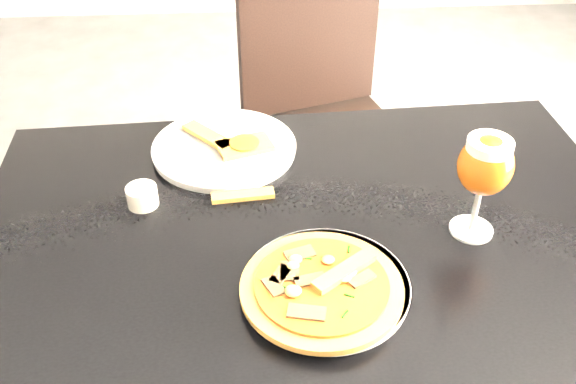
{
  "coord_description": "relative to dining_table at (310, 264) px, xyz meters",
  "views": [
    {
      "loc": [
        0.15,
        -0.79,
        1.5
      ],
      "look_at": [
        0.21,
        0.08,
        0.83
      ],
      "focal_mm": 40.0,
      "sensor_mm": 36.0,
      "label": 1
    }
  ],
  "objects": [
    {
      "name": "dining_table",
      "position": [
        0.0,
        0.0,
        0.0
      ],
      "size": [
        1.24,
        0.85,
        0.75
      ],
      "rotation": [
        0.0,
        0.0,
        0.05
      ],
      "color": "black",
      "rests_on": "ground"
    },
    {
      "name": "chair_far",
      "position": [
        0.11,
        0.73,
        -0.13
      ],
      "size": [
        0.55,
        0.55,
        0.95
      ],
      "rotation": [
        0.0,
        0.0,
        0.3
      ],
      "color": "black",
      "rests_on": "ground"
    },
    {
      "name": "plate_main",
      "position": [
        0.01,
        -0.15,
        0.1
      ],
      "size": [
        0.31,
        0.31,
        0.01
      ],
      "primitive_type": "cylinder",
      "rotation": [
        0.0,
        0.0,
        0.2
      ],
      "color": "silver",
      "rests_on": "dining_table"
    },
    {
      "name": "pizza",
      "position": [
        0.0,
        -0.17,
        0.11
      ],
      "size": [
        0.26,
        0.26,
        0.03
      ],
      "rotation": [
        0.0,
        0.0,
        0.33
      ],
      "color": "#9E6B26",
      "rests_on": "plate_main"
    },
    {
      "name": "plate_second",
      "position": [
        -0.16,
        0.26,
        0.1
      ],
      "size": [
        0.33,
        0.33,
        0.02
      ],
      "primitive_type": "cylinder",
      "rotation": [
        0.0,
        0.0,
        -0.11
      ],
      "color": "silver",
      "rests_on": "dining_table"
    },
    {
      "name": "crust_scraps",
      "position": [
        -0.14,
        0.26,
        0.11
      ],
      "size": [
        0.2,
        0.15,
        0.02
      ],
      "rotation": [
        0.0,
        0.0,
        -0.39
      ],
      "color": "#9E6B26",
      "rests_on": "plate_second"
    },
    {
      "name": "loose_crust",
      "position": [
        -0.12,
        0.1,
        0.09
      ],
      "size": [
        0.12,
        0.04,
        0.01
      ],
      "primitive_type": "cube",
      "rotation": [
        0.0,
        0.0,
        0.1
      ],
      "color": "#9E6B26",
      "rests_on": "dining_table"
    },
    {
      "name": "sauce_cup",
      "position": [
        -0.31,
        0.09,
        0.11
      ],
      "size": [
        0.06,
        0.06,
        0.04
      ],
      "color": "silver",
      "rests_on": "dining_table"
    },
    {
      "name": "beer_glass",
      "position": [
        0.28,
        -0.03,
        0.23
      ],
      "size": [
        0.09,
        0.09,
        0.19
      ],
      "color": "silver",
      "rests_on": "dining_table"
    }
  ]
}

